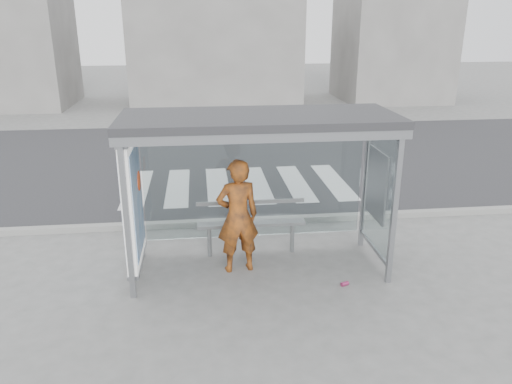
% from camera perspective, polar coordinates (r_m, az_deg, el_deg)
% --- Properties ---
extents(ground, '(80.00, 80.00, 0.00)m').
position_cam_1_polar(ground, '(8.55, 0.32, -8.70)').
color(ground, slate).
rests_on(ground, ground).
extents(road, '(30.00, 10.00, 0.01)m').
position_cam_1_polar(road, '(15.07, -2.89, 3.80)').
color(road, '#2D2D2F').
rests_on(road, ground).
extents(curb, '(30.00, 0.18, 0.12)m').
position_cam_1_polar(curb, '(10.28, -0.99, -3.34)').
color(curb, gray).
rests_on(curb, ground).
extents(crosswalk, '(5.55, 3.00, 0.00)m').
position_cam_1_polar(crosswalk, '(12.68, -2.13, 0.81)').
color(crosswalk, silver).
rests_on(crosswalk, ground).
extents(bus_shelter, '(4.25, 1.65, 2.62)m').
position_cam_1_polar(bus_shelter, '(7.84, -2.41, 4.29)').
color(bus_shelter, gray).
rests_on(bus_shelter, ground).
extents(building_left, '(6.00, 5.00, 6.00)m').
position_cam_1_polar(building_left, '(27.09, -27.20, 15.07)').
color(building_left, slate).
rests_on(building_left, ground).
extents(building_center, '(8.00, 5.00, 5.00)m').
position_cam_1_polar(building_center, '(25.56, -4.72, 15.77)').
color(building_center, slate).
rests_on(building_center, ground).
extents(building_right, '(5.00, 5.00, 7.00)m').
position_cam_1_polar(building_right, '(27.36, 15.37, 17.51)').
color(building_right, slate).
rests_on(building_right, ground).
extents(person, '(0.77, 0.57, 1.93)m').
position_cam_1_polar(person, '(8.11, -2.11, -2.80)').
color(person, orange).
rests_on(person, ground).
extents(bench, '(1.91, 0.23, 0.99)m').
position_cam_1_polar(bench, '(8.81, -0.57, -3.62)').
color(bench, slate).
rests_on(bench, ground).
extents(soda_can, '(0.14, 0.11, 0.07)m').
position_cam_1_polar(soda_can, '(8.14, 10.11, -10.29)').
color(soda_can, '#C93B76').
rests_on(soda_can, ground).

